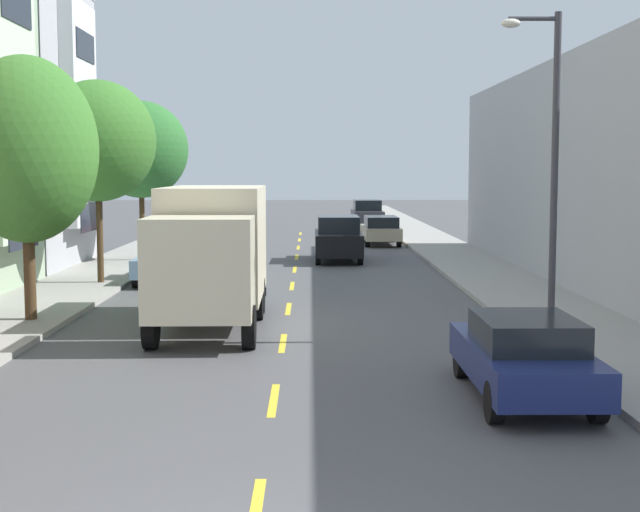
{
  "coord_description": "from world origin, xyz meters",
  "views": [
    {
      "loc": [
        0.63,
        -7.82,
        3.86
      ],
      "look_at": [
        0.92,
        20.28,
        1.17
      ],
      "focal_mm": 50.32,
      "sensor_mm": 36.0,
      "label": 1
    }
  ],
  "objects_px": {
    "street_tree_farthest": "(141,150)",
    "moving_black_sedan": "(338,238)",
    "street_tree_second": "(26,150)",
    "delivery_box_truck": "(212,249)",
    "parked_suv_charcoal": "(367,214)",
    "street_tree_third": "(98,141)",
    "parked_sedan_red": "(214,232)",
    "parked_hatchback_sky": "(167,261)",
    "parked_sedan_burgundy": "(234,218)",
    "street_lamp": "(549,151)",
    "parked_sedan_navy": "(524,355)",
    "parked_wagon_champagne": "(381,229)"
  },
  "relations": [
    {
      "from": "parked_sedan_red",
      "to": "parked_sedan_navy",
      "type": "xyz_separation_m",
      "value": [
        8.57,
        -30.86,
        0.0
      ]
    },
    {
      "from": "street_tree_third",
      "to": "parked_sedan_red",
      "type": "relative_size",
      "value": 1.48
    },
    {
      "from": "parked_hatchback_sky",
      "to": "parked_sedan_burgundy",
      "type": "xyz_separation_m",
      "value": [
        -0.05,
        28.03,
        -0.01
      ]
    },
    {
      "from": "street_lamp",
      "to": "parked_sedan_red",
      "type": "height_order",
      "value": "street_lamp"
    },
    {
      "from": "street_tree_second",
      "to": "street_tree_farthest",
      "type": "height_order",
      "value": "street_tree_farthest"
    },
    {
      "from": "parked_wagon_champagne",
      "to": "parked_suv_charcoal",
      "type": "bearing_deg",
      "value": 89.6
    },
    {
      "from": "street_tree_second",
      "to": "parked_suv_charcoal",
      "type": "xyz_separation_m",
      "value": [
        10.77,
        36.93,
        -3.38
      ]
    },
    {
      "from": "street_tree_farthest",
      "to": "delivery_box_truck",
      "type": "distance_m",
      "value": 16.26
    },
    {
      "from": "street_tree_second",
      "to": "delivery_box_truck",
      "type": "relative_size",
      "value": 0.92
    },
    {
      "from": "parked_sedan_navy",
      "to": "delivery_box_truck",
      "type": "bearing_deg",
      "value": 130.14
    },
    {
      "from": "parked_sedan_red",
      "to": "street_tree_third",
      "type": "bearing_deg",
      "value": -97.4
    },
    {
      "from": "street_tree_farthest",
      "to": "moving_black_sedan",
      "type": "relative_size",
      "value": 1.37
    },
    {
      "from": "parked_sedan_navy",
      "to": "street_tree_third",
      "type": "bearing_deg",
      "value": 125.37
    },
    {
      "from": "street_tree_farthest",
      "to": "parked_sedan_navy",
      "type": "distance_m",
      "value": 25.2
    },
    {
      "from": "street_lamp",
      "to": "parked_sedan_burgundy",
      "type": "bearing_deg",
      "value": 104.98
    },
    {
      "from": "street_tree_second",
      "to": "parked_hatchback_sky",
      "type": "distance_m",
      "value": 9.47
    },
    {
      "from": "street_tree_third",
      "to": "delivery_box_truck",
      "type": "height_order",
      "value": "street_tree_third"
    },
    {
      "from": "moving_black_sedan",
      "to": "street_lamp",
      "type": "bearing_deg",
      "value": -77.05
    },
    {
      "from": "parked_hatchback_sky",
      "to": "street_tree_third",
      "type": "bearing_deg",
      "value": -154.19
    },
    {
      "from": "parked_sedan_red",
      "to": "street_tree_second",
      "type": "bearing_deg",
      "value": -95.04
    },
    {
      "from": "street_lamp",
      "to": "parked_sedan_navy",
      "type": "xyz_separation_m",
      "value": [
        -1.73,
        -5.25,
        -3.54
      ]
    },
    {
      "from": "street_lamp",
      "to": "parked_hatchback_sky",
      "type": "distance_m",
      "value": 15.28
    },
    {
      "from": "parked_suv_charcoal",
      "to": "parked_wagon_champagne",
      "type": "relative_size",
      "value": 1.02
    },
    {
      "from": "parked_suv_charcoal",
      "to": "street_tree_second",
      "type": "bearing_deg",
      "value": -106.25
    },
    {
      "from": "parked_sedan_burgundy",
      "to": "moving_black_sedan",
      "type": "height_order",
      "value": "moving_black_sedan"
    },
    {
      "from": "parked_sedan_red",
      "to": "parked_sedan_burgundy",
      "type": "relative_size",
      "value": 1.0
    },
    {
      "from": "street_tree_second",
      "to": "parked_sedan_red",
      "type": "xyz_separation_m",
      "value": [
        2.06,
        23.41,
        -3.61
      ]
    },
    {
      "from": "street_tree_second",
      "to": "parked_suv_charcoal",
      "type": "relative_size",
      "value": 1.36
    },
    {
      "from": "street_tree_third",
      "to": "street_tree_farthest",
      "type": "relative_size",
      "value": 1.02
    },
    {
      "from": "delivery_box_truck",
      "to": "parked_sedan_red",
      "type": "height_order",
      "value": "delivery_box_truck"
    },
    {
      "from": "parked_sedan_navy",
      "to": "moving_black_sedan",
      "type": "bearing_deg",
      "value": 95.94
    },
    {
      "from": "parked_sedan_navy",
      "to": "parked_sedan_red",
      "type": "bearing_deg",
      "value": 105.51
    },
    {
      "from": "street_tree_third",
      "to": "parked_sedan_red",
      "type": "bearing_deg",
      "value": 82.6
    },
    {
      "from": "parked_sedan_navy",
      "to": "street_tree_farthest",
      "type": "bearing_deg",
      "value": 115.29
    },
    {
      "from": "delivery_box_truck",
      "to": "parked_wagon_champagne",
      "type": "relative_size",
      "value": 1.5
    },
    {
      "from": "street_lamp",
      "to": "street_tree_farthest",
      "type": "bearing_deg",
      "value": 125.62
    },
    {
      "from": "street_tree_second",
      "to": "street_lamp",
      "type": "relative_size",
      "value": 0.91
    },
    {
      "from": "parked_wagon_champagne",
      "to": "parked_sedan_burgundy",
      "type": "bearing_deg",
      "value": 125.22
    },
    {
      "from": "street_tree_second",
      "to": "parked_suv_charcoal",
      "type": "bearing_deg",
      "value": 73.75
    },
    {
      "from": "street_tree_third",
      "to": "moving_black_sedan",
      "type": "xyz_separation_m",
      "value": [
        8.2,
        8.35,
        -3.84
      ]
    },
    {
      "from": "delivery_box_truck",
      "to": "moving_black_sedan",
      "type": "relative_size",
      "value": 1.47
    },
    {
      "from": "street_tree_second",
      "to": "delivery_box_truck",
      "type": "height_order",
      "value": "street_tree_second"
    },
    {
      "from": "street_tree_second",
      "to": "parked_sedan_red",
      "type": "relative_size",
      "value": 1.44
    },
    {
      "from": "parked_suv_charcoal",
      "to": "parked_sedan_burgundy",
      "type": "height_order",
      "value": "parked_suv_charcoal"
    },
    {
      "from": "parked_sedan_red",
      "to": "street_tree_farthest",
      "type": "bearing_deg",
      "value": -103.85
    },
    {
      "from": "parked_sedan_red",
      "to": "parked_sedan_burgundy",
      "type": "distance_m",
      "value": 13.13
    },
    {
      "from": "street_tree_second",
      "to": "delivery_box_truck",
      "type": "bearing_deg",
      "value": -3.74
    },
    {
      "from": "street_tree_second",
      "to": "parked_hatchback_sky",
      "type": "bearing_deg",
      "value": 76.49
    },
    {
      "from": "street_tree_third",
      "to": "parked_sedan_burgundy",
      "type": "height_order",
      "value": "street_tree_third"
    },
    {
      "from": "street_tree_third",
      "to": "moving_black_sedan",
      "type": "relative_size",
      "value": 1.39
    }
  ]
}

